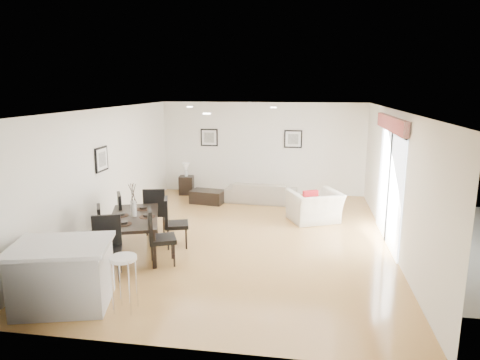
% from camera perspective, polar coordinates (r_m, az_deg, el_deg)
% --- Properties ---
extents(ground, '(8.00, 8.00, 0.00)m').
position_cam_1_polar(ground, '(9.17, 0.32, -7.71)').
color(ground, '#B4894A').
rests_on(ground, ground).
extents(wall_back, '(6.00, 0.04, 2.70)m').
position_cam_1_polar(wall_back, '(12.71, 3.00, 4.22)').
color(wall_back, white).
rests_on(wall_back, ground).
extents(wall_front, '(6.00, 0.04, 2.70)m').
position_cam_1_polar(wall_front, '(5.02, -6.48, -8.67)').
color(wall_front, white).
rests_on(wall_front, ground).
extents(wall_left, '(0.04, 8.00, 2.70)m').
position_cam_1_polar(wall_left, '(9.69, -17.50, 1.11)').
color(wall_left, white).
rests_on(wall_left, ground).
extents(wall_right, '(0.04, 8.00, 2.70)m').
position_cam_1_polar(wall_right, '(8.87, 19.87, -0.06)').
color(wall_right, white).
rests_on(wall_right, ground).
extents(ceiling, '(6.00, 8.00, 0.02)m').
position_cam_1_polar(ceiling, '(8.62, 0.35, 9.40)').
color(ceiling, white).
rests_on(ceiling, wall_back).
extents(sofa, '(1.98, 0.89, 0.57)m').
position_cam_1_polar(sofa, '(11.86, 2.84, -1.62)').
color(sofa, gray).
rests_on(sofa, ground).
extents(armchair, '(1.43, 1.36, 0.73)m').
position_cam_1_polar(armchair, '(10.28, 9.90, -3.51)').
color(armchair, beige).
rests_on(armchair, ground).
extents(dining_table, '(1.40, 1.94, 0.73)m').
position_cam_1_polar(dining_table, '(8.43, -13.92, -5.19)').
color(dining_table, black).
rests_on(dining_table, ground).
extents(dining_chair_wnear, '(0.60, 0.60, 1.00)m').
position_cam_1_polar(dining_chair_wnear, '(8.37, -18.91, -6.32)').
color(dining_chair_wnear, black).
rests_on(dining_chair_wnear, ground).
extents(dining_chair_wfar, '(0.62, 0.62, 1.02)m').
position_cam_1_polar(dining_chair_wfar, '(9.12, -16.38, -4.57)').
color(dining_chair_wfar, black).
rests_on(dining_chair_wfar, ground).
extents(dining_chair_enear, '(0.62, 0.62, 1.04)m').
position_cam_1_polar(dining_chair_enear, '(7.81, -11.01, -7.02)').
color(dining_chair_enear, black).
rests_on(dining_chair_enear, ground).
extents(dining_chair_efar, '(0.56, 0.56, 1.01)m').
position_cam_1_polar(dining_chair_efar, '(8.61, -9.02, -5.25)').
color(dining_chair_efar, black).
rests_on(dining_chair_efar, ground).
extents(dining_chair_head, '(0.61, 0.61, 1.05)m').
position_cam_1_polar(dining_chair_head, '(7.53, -17.31, -8.10)').
color(dining_chair_head, black).
rests_on(dining_chair_head, ground).
extents(dining_chair_foot, '(0.56, 0.56, 1.03)m').
position_cam_1_polar(dining_chair_foot, '(9.41, -11.26, -3.75)').
color(dining_chair_foot, black).
rests_on(dining_chair_foot, ground).
extents(vase, '(0.83, 1.27, 0.64)m').
position_cam_1_polar(vase, '(8.33, -14.04, -2.97)').
color(vase, white).
rests_on(vase, dining_table).
extents(coffee_table, '(0.97, 0.68, 0.36)m').
position_cam_1_polar(coffee_table, '(11.80, -4.33, -2.23)').
color(coffee_table, black).
rests_on(coffee_table, ground).
extents(side_table, '(0.45, 0.45, 0.54)m').
position_cam_1_polar(side_table, '(12.83, -7.14, -0.68)').
color(side_table, black).
rests_on(side_table, ground).
extents(table_lamp, '(0.21, 0.21, 0.40)m').
position_cam_1_polar(table_lamp, '(12.72, -7.21, 1.64)').
color(table_lamp, white).
rests_on(table_lamp, side_table).
extents(cushion, '(0.37, 0.26, 0.36)m').
position_cam_1_polar(cushion, '(10.12, 9.36, -2.39)').
color(cushion, '#B0161D').
rests_on(cushion, armchair).
extents(kitchen_island, '(1.58, 1.35, 0.95)m').
position_cam_1_polar(kitchen_island, '(6.83, -22.54, -11.58)').
color(kitchen_island, '#BABABC').
rests_on(kitchen_island, ground).
extents(bar_stool, '(0.38, 0.38, 0.82)m').
position_cam_1_polar(bar_stool, '(6.32, -15.26, -10.77)').
color(bar_stool, white).
rests_on(bar_stool, ground).
extents(framed_print_back_left, '(0.52, 0.04, 0.52)m').
position_cam_1_polar(framed_print_back_left, '(12.90, -4.12, 5.67)').
color(framed_print_back_left, black).
rests_on(framed_print_back_left, wall_back).
extents(framed_print_back_right, '(0.52, 0.04, 0.52)m').
position_cam_1_polar(framed_print_back_right, '(12.58, 7.10, 5.44)').
color(framed_print_back_right, black).
rests_on(framed_print_back_right, wall_back).
extents(framed_print_left_wall, '(0.04, 0.52, 0.52)m').
position_cam_1_polar(framed_print_left_wall, '(9.45, -17.98, 2.65)').
color(framed_print_left_wall, black).
rests_on(framed_print_left_wall, wall_left).
extents(sliding_door, '(0.12, 2.70, 2.57)m').
position_cam_1_polar(sliding_door, '(9.10, 19.39, 2.29)').
color(sliding_door, white).
rests_on(sliding_door, wall_right).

